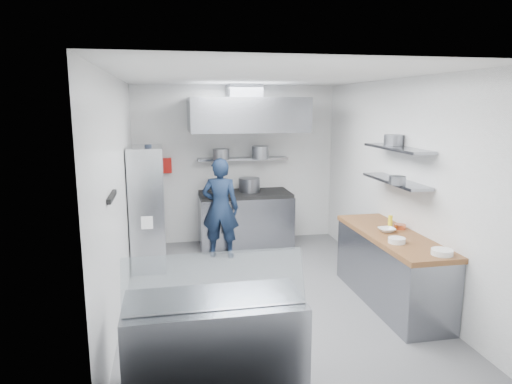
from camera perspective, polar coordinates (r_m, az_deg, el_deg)
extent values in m
plane|color=#5B5B5E|center=(6.23, 1.09, -12.41)|extent=(5.00, 5.00, 0.00)
plane|color=silver|center=(5.73, 1.19, 14.26)|extent=(5.00, 5.00, 0.00)
cube|color=white|center=(8.25, -2.55, 3.46)|extent=(3.60, 2.80, 0.02)
cube|color=white|center=(3.49, 9.96, -7.01)|extent=(3.60, 2.80, 0.02)
cube|color=white|center=(5.72, -16.77, -0.29)|extent=(2.80, 5.00, 0.02)
cube|color=white|center=(6.44, 16.99, 0.91)|extent=(2.80, 5.00, 0.02)
cube|color=gray|center=(8.06, -1.36, -3.59)|extent=(1.60, 0.80, 0.90)
cube|color=black|center=(7.95, -1.38, -0.24)|extent=(1.57, 0.78, 0.06)
cylinder|color=slate|center=(8.18, -4.90, 0.96)|extent=(0.28, 0.28, 0.20)
cylinder|color=slate|center=(7.99, -0.85, 0.91)|extent=(0.37, 0.37, 0.24)
cube|color=gray|center=(8.09, -1.69, 4.18)|extent=(1.60, 0.30, 0.04)
cylinder|color=slate|center=(7.84, -4.37, 4.74)|extent=(0.28, 0.28, 0.18)
cylinder|color=slate|center=(7.89, 0.53, 4.97)|extent=(0.29, 0.29, 0.22)
cube|color=gray|center=(7.63, -1.20, 9.65)|extent=(1.90, 1.15, 0.55)
cube|color=slate|center=(7.86, -1.50, 12.46)|extent=(0.55, 0.55, 0.24)
cube|color=red|center=(8.10, -11.28, 3.27)|extent=(0.22, 0.10, 0.26)
imported|color=#111D34|center=(7.39, -4.46, -2.02)|extent=(0.68, 0.54, 1.63)
cube|color=silver|center=(7.13, -13.38, -1.88)|extent=(0.50, 0.90, 1.85)
cube|color=white|center=(6.81, -13.44, -3.55)|extent=(0.17, 0.21, 0.19)
cube|color=yellow|center=(7.13, -13.49, 1.19)|extent=(0.15, 0.19, 0.17)
cylinder|color=black|center=(6.86, -13.32, 5.04)|extent=(0.10, 0.10, 0.18)
cube|color=black|center=(4.81, -17.57, -0.56)|extent=(0.04, 0.55, 0.05)
cube|color=gray|center=(6.03, 16.44, -9.38)|extent=(0.62, 2.00, 0.84)
cube|color=brown|center=(5.89, 16.68, -5.27)|extent=(0.65, 2.04, 0.06)
cylinder|color=white|center=(5.23, 22.23, -6.97)|extent=(0.23, 0.23, 0.06)
cylinder|color=white|center=(5.50, 17.18, -5.79)|extent=(0.19, 0.19, 0.06)
cylinder|color=#D2643B|center=(6.12, 17.56, -4.14)|extent=(0.15, 0.15, 0.06)
cylinder|color=yellow|center=(6.05, 16.43, -3.67)|extent=(0.06, 0.06, 0.18)
imported|color=white|center=(5.93, 16.02, -4.58)|extent=(0.21, 0.21, 0.05)
cube|color=gray|center=(6.09, 17.03, 1.31)|extent=(0.30, 1.30, 0.04)
cube|color=gray|center=(6.04, 17.25, 5.24)|extent=(0.30, 1.30, 0.04)
cylinder|color=slate|center=(5.71, 17.25, 1.40)|extent=(0.20, 0.20, 0.10)
cylinder|color=slate|center=(6.21, 16.82, 6.24)|extent=(0.25, 0.25, 0.14)
cube|color=gray|center=(4.14, -5.15, -18.62)|extent=(1.50, 0.70, 0.85)
cube|color=silver|center=(3.75, -5.12, -10.91)|extent=(1.47, 0.19, 0.42)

